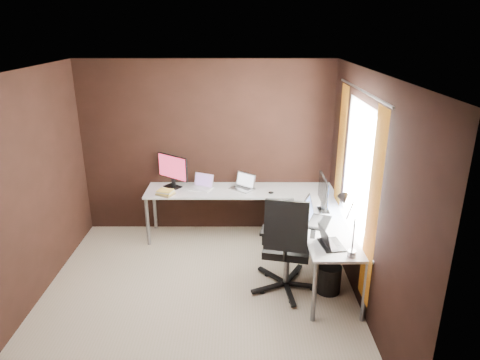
# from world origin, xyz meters

# --- Properties ---
(room) EXTENTS (3.60, 3.60, 2.50)m
(room) POSITION_xyz_m (0.34, 0.07, 1.28)
(room) COLOR #BAA891
(room) RESTS_ON ground
(desk) EXTENTS (2.65, 2.25, 0.73)m
(desk) POSITION_xyz_m (0.84, 1.04, 0.68)
(desk) COLOR white
(desk) RESTS_ON ground
(drawer_pedestal) EXTENTS (0.42, 0.50, 0.60)m
(drawer_pedestal) POSITION_xyz_m (1.43, 1.15, 0.30)
(drawer_pedestal) COLOR white
(drawer_pedestal) RESTS_ON ground
(monitor_left) EXTENTS (0.45, 0.34, 0.47)m
(monitor_left) POSITION_xyz_m (-0.48, 1.61, 1.00)
(monitor_left) COLOR black
(monitor_left) RESTS_ON desk
(monitor_right) EXTENTS (0.13, 0.54, 0.44)m
(monitor_right) POSITION_xyz_m (1.50, 0.78, 0.98)
(monitor_right) COLOR black
(monitor_right) RESTS_ON desk
(laptop_white) EXTENTS (0.36, 0.32, 0.20)m
(laptop_white) POSITION_xyz_m (-0.06, 1.56, 0.77)
(laptop_white) COLOR white
(laptop_white) RESTS_ON desk
(laptop_silver) EXTENTS (0.39, 0.38, 0.21)m
(laptop_silver) POSITION_xyz_m (0.52, 1.54, 0.78)
(laptop_silver) COLOR silver
(laptop_silver) RESTS_ON desk
(laptop_black_big) EXTENTS (0.43, 0.50, 0.27)m
(laptop_black_big) POSITION_xyz_m (1.34, 0.45, 0.79)
(laptop_black_big) COLOR black
(laptop_black_big) RESTS_ON desk
(laptop_black_small) EXTENTS (0.27, 0.34, 0.21)m
(laptop_black_small) POSITION_xyz_m (1.41, -0.13, 0.78)
(laptop_black_small) COLOR black
(laptop_black_small) RESTS_ON desk
(book_stack) EXTENTS (0.28, 0.26, 0.07)m
(book_stack) POSITION_xyz_m (-0.55, 1.30, 0.76)
(book_stack) COLOR #A38A58
(book_stack) RESTS_ON desk
(mouse_left) EXTENTS (0.11, 0.09, 0.04)m
(mouse_left) POSITION_xyz_m (-0.59, 1.33, 0.75)
(mouse_left) COLOR black
(mouse_left) RESTS_ON desk
(mouse_corner) EXTENTS (0.09, 0.08, 0.03)m
(mouse_corner) POSITION_xyz_m (0.90, 1.35, 0.75)
(mouse_corner) COLOR black
(mouse_corner) RESTS_ON desk
(desk_lamp) EXTENTS (0.20, 0.24, 0.65)m
(desk_lamp) POSITION_xyz_m (1.53, -0.28, 1.14)
(desk_lamp) COLOR slate
(desk_lamp) RESTS_ON desk
(office_chair) EXTENTS (0.67, 0.69, 1.20)m
(office_chair) POSITION_xyz_m (1.01, 0.16, 0.35)
(office_chair) COLOR black
(office_chair) RESTS_ON ground
(wastebasket) EXTENTS (0.36, 0.36, 0.33)m
(wastebasket) POSITION_xyz_m (1.50, 0.12, 0.16)
(wastebasket) COLOR black
(wastebasket) RESTS_ON ground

